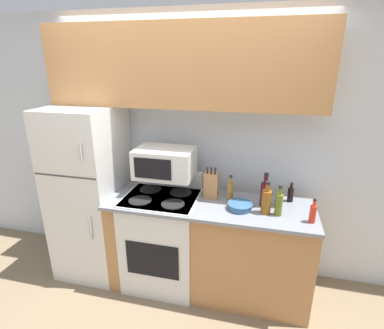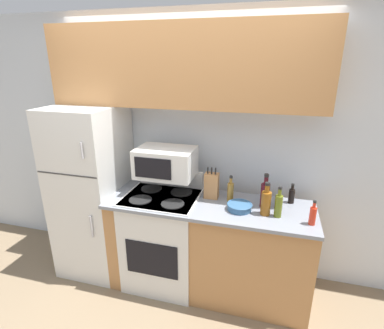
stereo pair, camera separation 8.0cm
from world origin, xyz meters
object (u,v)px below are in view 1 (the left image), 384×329
Objects in this scene: knife_block at (211,185)px; bottle_hot_sauce at (313,213)px; refrigerator at (91,192)px; bottle_olive_oil at (279,204)px; microwave at (165,163)px; stove at (163,239)px; bottle_wine_red at (265,193)px; bottle_vinegar at (230,191)px; bottle_soy_sauce at (291,194)px; bowl at (240,206)px; bottle_whiskey at (266,201)px.

knife_block is 1.47× the size of bottle_hot_sauce.
refrigerator reaches higher than bottle_olive_oil.
stove is at bearing -97.45° from microwave.
bottle_hot_sauce is 0.67× the size of bottle_wine_red.
bottle_vinegar reaches higher than bottle_soy_sauce.
stove is at bearing -170.02° from bottle_soy_sauce.
microwave is 0.92m from bottle_wine_red.
bottle_olive_oil is (0.11, -0.14, -0.02)m from bottle_wine_red.
bottle_hot_sauce reaches higher than bottle_soy_sauce.
bottle_soy_sauce is (-0.14, 0.34, -0.01)m from bottle_hot_sauce.
refrigerator is 1.50m from bowl.
bottle_soy_sauce is (0.22, 0.14, -0.05)m from bottle_wine_red.
microwave is 2.91× the size of bottle_soy_sauce.
bottle_hot_sauce is (1.27, -0.23, -0.23)m from microwave.
stove is at bearing 175.26° from bottle_olive_oil.
bottle_whiskey reaches higher than bottle_hot_sauce.
bottle_soy_sauce reaches higher than bowl.
bowl is 0.49m from bottle_soy_sauce.
bottle_soy_sauce is at bearing 68.55° from bottle_olive_oil.
knife_block reaches higher than bowl.
bottle_wine_red is 0.14m from bottle_whiskey.
bowl is at bearing -31.28° from knife_block.
refrigerator is at bearing -178.44° from microwave.
bottle_vinegar is 0.53m from bottle_soy_sauce.
bottle_vinegar is 0.70m from bottle_hot_sauce.
bottle_vinegar is at bearing 152.16° from bottle_whiskey.
bowl is 0.57m from bottle_hot_sauce.
bottle_olive_oil is at bearing -5.05° from refrigerator.
stove is 0.82m from bottle_vinegar.
bowl is (0.28, -0.17, -0.09)m from knife_block.
bottle_soy_sauce is (1.14, 0.20, 0.51)m from stove.
knife_block is (0.44, 0.11, 0.56)m from stove.
bottle_olive_oil is (1.80, -0.16, 0.17)m from refrigerator.
bottle_whiskey is at bearing 174.59° from bottle_olive_oil.
bottle_wine_red is at bearing -0.51° from refrigerator.
bottle_olive_oil is at bearing -111.45° from bottle_soy_sauce.
microwave reaches higher than stove.
refrigerator reaches higher than bottle_wine_red.
refrigerator is 1.23m from knife_block.
bottle_whiskey is at bearing -10.60° from microwave.
bottle_soy_sauce reaches higher than stove.
microwave is 2.18× the size of bottle_vinegar.
bottle_olive_oil is 1.44× the size of bottle_soy_sauce.
stove is at bearing 175.59° from bowl.
bottle_olive_oil reaches higher than bowl.
bottle_olive_oil reaches higher than stove.
bottle_whiskey is (-0.35, 0.06, 0.03)m from bottle_hot_sauce.
bottle_hot_sauce is at bearing -10.31° from bottle_whiskey.
refrigerator is at bearing 174.54° from stove.
refrigerator is 3.26× the size of microwave.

